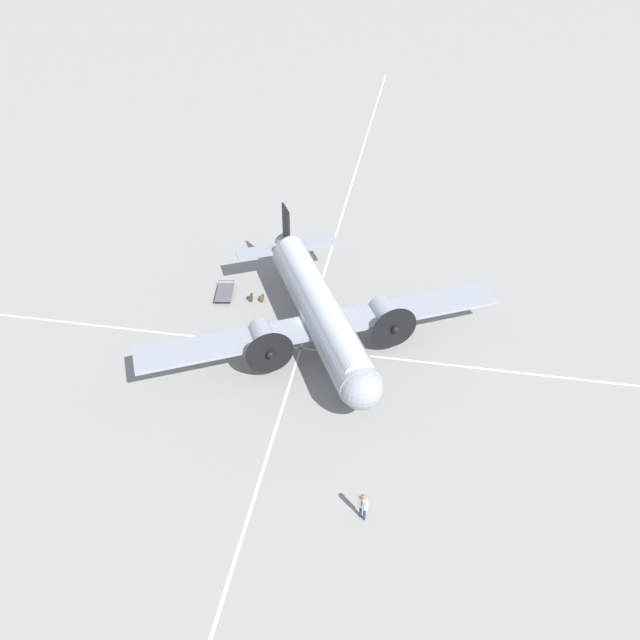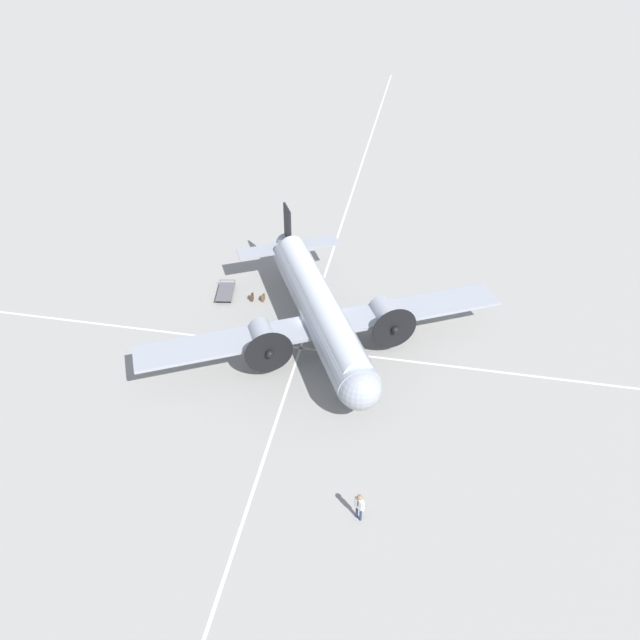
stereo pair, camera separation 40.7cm
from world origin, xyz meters
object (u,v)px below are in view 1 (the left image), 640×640
object	(u,v)px
airliner_main	(322,313)
suitcase_near_door	(262,298)
baggage_cart	(225,292)
crew_foreground	(363,504)
suitcase_upright_spare	(251,298)

from	to	relation	value
airliner_main	suitcase_near_door	size ratio (longest dim) A/B	42.92
airliner_main	baggage_cart	distance (m)	9.03
crew_foreground	baggage_cart	world-z (taller)	crew_foreground
crew_foreground	baggage_cart	distance (m)	20.43
airliner_main	crew_foreground	size ratio (longest dim) A/B	12.54
crew_foreground	suitcase_near_door	size ratio (longest dim) A/B	3.42
suitcase_near_door	suitcase_upright_spare	size ratio (longest dim) A/B	0.84
suitcase_upright_spare	crew_foreground	bearing A→B (deg)	-149.18
baggage_cart	airliner_main	bearing A→B (deg)	52.08
airliner_main	suitcase_upright_spare	distance (m)	7.20
suitcase_near_door	baggage_cart	distance (m)	2.80
suitcase_near_door	suitcase_upright_spare	xyz separation A→B (m)	(-0.13, 0.76, 0.05)
suitcase_upright_spare	airliner_main	bearing A→B (deg)	-124.06
airliner_main	baggage_cart	world-z (taller)	airliner_main
suitcase_near_door	baggage_cart	world-z (taller)	baggage_cart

